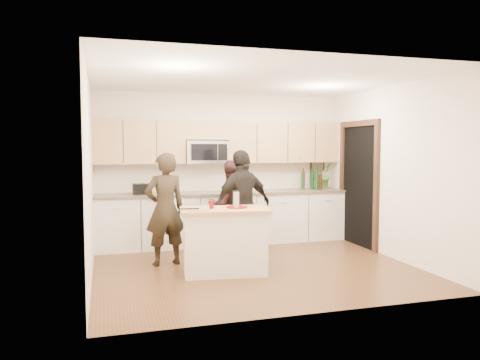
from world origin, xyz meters
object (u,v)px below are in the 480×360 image
object	(u,v)px
woman_center	(230,206)
island	(224,240)
woman_left	(165,209)
woman_right	(243,205)
toaster	(142,189)

from	to	relation	value
woman_center	island	bearing A→B (deg)	73.19
island	woman_left	distance (m)	1.06
woman_right	woman_left	bearing A→B (deg)	-20.82
woman_right	toaster	bearing A→B (deg)	-59.60
island	woman_left	world-z (taller)	woman_left
toaster	woman_center	xyz separation A→B (m)	(1.40, -0.56, -0.27)
woman_left	woman_right	size ratio (longest dim) A/B	0.98
toaster	woman_center	distance (m)	1.53
woman_left	woman_center	bearing A→B (deg)	-162.17
island	toaster	bearing A→B (deg)	125.07
toaster	woman_left	bearing A→B (deg)	-78.73
woman_left	woman_right	world-z (taller)	woman_right
toaster	woman_center	world-z (taller)	woman_center
woman_left	woman_right	xyz separation A→B (m)	(1.18, -0.05, 0.02)
island	woman_left	bearing A→B (deg)	144.60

